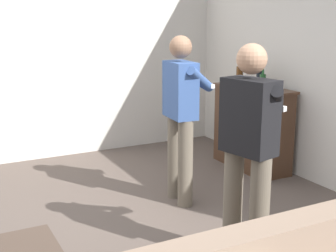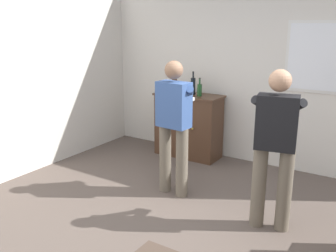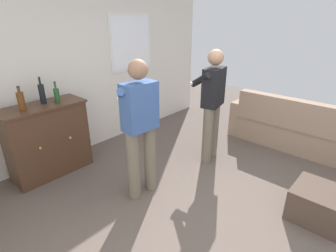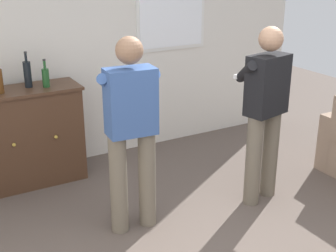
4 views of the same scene
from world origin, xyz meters
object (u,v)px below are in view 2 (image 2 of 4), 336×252
Objects in this scene: person_standing_right at (275,143)px; person_standing_left at (174,122)px; bottle_wine_green at (200,90)px; bottle_spirits_clear at (174,86)px; bottle_liquor_amber at (193,86)px; sideboard_cabinet at (188,125)px.

person_standing_left is at bearing 173.51° from person_standing_right.
bottle_spirits_clear is at bearing -179.74° from bottle_wine_green.
bottle_liquor_amber is 1.18× the size of bottle_spirits_clear.
bottle_liquor_amber is at bearing 34.02° from sideboard_cabinet.
bottle_liquor_amber reaches higher than sideboard_cabinet.
person_standing_right is at bearing -6.49° from person_standing_left.
bottle_spirits_clear is 2.52m from person_standing_right.
bottle_spirits_clear is 0.18× the size of person_standing_left.
person_standing_right is at bearing -34.24° from bottle_spirits_clear.
bottle_spirits_clear is (-0.24, -0.04, 0.63)m from sideboard_cabinet.
sideboard_cabinet is at bearing 141.56° from person_standing_right.
person_standing_left reaches higher than bottle_spirits_clear.
bottle_liquor_amber is 0.21× the size of person_standing_left.
sideboard_cabinet is 2.98× the size of bottle_liquor_amber.
bottle_wine_green reaches higher than sideboard_cabinet.
person_standing_right is (1.29, -0.15, 0.00)m from person_standing_left.
bottle_spirits_clear reaches higher than bottle_wine_green.
sideboard_cabinet is 0.67m from bottle_spirits_clear.
bottle_liquor_amber reaches higher than bottle_wine_green.
sideboard_cabinet is 0.64× the size of person_standing_left.
person_standing_right reaches higher than bottle_liquor_amber.
sideboard_cabinet is 0.65m from bottle_liquor_amber.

